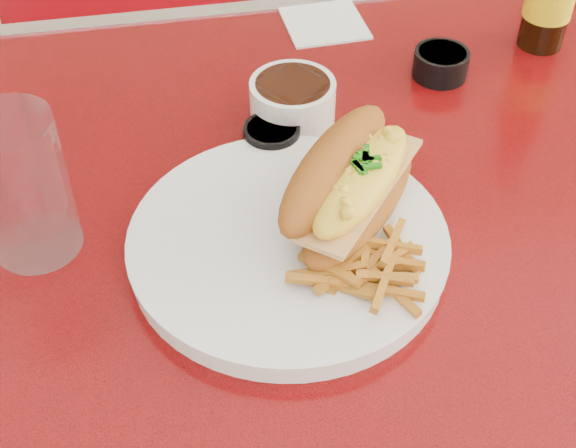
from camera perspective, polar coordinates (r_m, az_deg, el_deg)
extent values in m
cube|color=red|center=(0.91, 10.69, 2.47)|extent=(1.20, 0.80, 0.04)
cube|color=silver|center=(1.22, 4.53, 14.92)|extent=(1.22, 0.03, 0.04)
cylinder|color=silver|center=(1.19, 8.28, -11.24)|extent=(0.09, 0.09, 0.72)
cube|color=#9D0A14|center=(1.82, 0.67, 6.29)|extent=(1.20, 0.50, 0.45)
cylinder|color=white|center=(0.79, 0.00, -1.54)|extent=(0.36, 0.36, 0.02)
cylinder|color=white|center=(0.78, 0.00, -0.93)|extent=(0.36, 0.36, 0.00)
ellipsoid|color=#A2581A|center=(0.79, 5.14, 1.66)|extent=(0.19, 0.20, 0.04)
cube|color=#E2AE65|center=(0.78, 5.22, 2.58)|extent=(0.16, 0.18, 0.01)
ellipsoid|color=yellow|center=(0.77, 5.27, 3.21)|extent=(0.16, 0.18, 0.04)
ellipsoid|color=#A2581A|center=(0.78, 3.38, 4.03)|extent=(0.19, 0.21, 0.08)
cube|color=silver|center=(0.82, 4.32, 1.41)|extent=(0.03, 0.10, 0.00)
cube|color=silver|center=(0.86, 4.23, 4.25)|extent=(0.02, 0.03, 0.00)
cylinder|color=white|center=(0.94, 0.33, 8.60)|extent=(0.12, 0.12, 0.06)
cylinder|color=black|center=(0.92, 0.33, 9.82)|extent=(0.10, 0.10, 0.01)
cylinder|color=black|center=(0.90, -1.16, 6.07)|extent=(0.08, 0.08, 0.03)
cylinder|color=#DC8550|center=(0.90, -1.17, 6.71)|extent=(0.07, 0.07, 0.01)
cylinder|color=black|center=(1.04, 10.81, 11.13)|extent=(0.09, 0.09, 0.03)
cylinder|color=#DC8550|center=(1.04, 10.91, 11.77)|extent=(0.07, 0.07, 0.01)
cylinder|color=silver|center=(0.79, -18.36, 2.53)|extent=(0.09, 0.09, 0.15)
cube|color=white|center=(1.14, 2.61, 14.07)|extent=(0.11, 0.11, 0.00)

